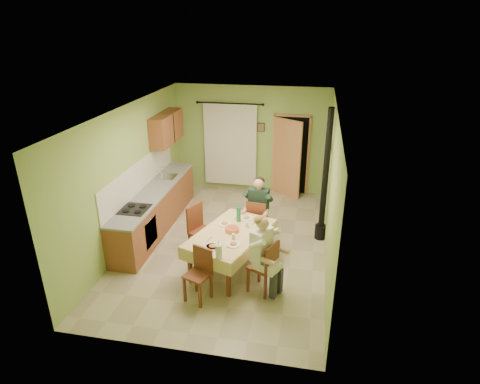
% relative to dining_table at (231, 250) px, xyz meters
% --- Properties ---
extents(floor, '(4.00, 6.00, 0.01)m').
position_rel_dining_table_xyz_m(floor, '(-0.27, 0.86, -0.38)').
color(floor, tan).
rests_on(floor, ground).
extents(room_shell, '(4.04, 6.04, 2.82)m').
position_rel_dining_table_xyz_m(room_shell, '(-0.27, 0.86, 1.44)').
color(room_shell, '#93B45C').
rests_on(room_shell, ground).
extents(kitchen_run, '(0.64, 3.64, 1.56)m').
position_rel_dining_table_xyz_m(kitchen_run, '(-1.97, 1.26, 0.10)').
color(kitchen_run, brown).
rests_on(kitchen_run, ground).
extents(upper_cabinets, '(0.35, 1.40, 0.70)m').
position_rel_dining_table_xyz_m(upper_cabinets, '(-2.09, 2.56, 1.57)').
color(upper_cabinets, brown).
rests_on(upper_cabinets, room_shell).
extents(curtain, '(1.70, 0.07, 2.22)m').
position_rel_dining_table_xyz_m(curtain, '(-0.82, 3.76, 0.88)').
color(curtain, black).
rests_on(curtain, ground).
extents(doorway, '(0.96, 0.50, 2.15)m').
position_rel_dining_table_xyz_m(doorway, '(0.75, 3.73, 0.67)').
color(doorway, black).
rests_on(doorway, ground).
extents(dining_table, '(1.56, 2.01, 0.76)m').
position_rel_dining_table_xyz_m(dining_table, '(0.00, 0.00, 0.00)').
color(dining_table, '#D9B878').
rests_on(dining_table, ground).
extents(tableware, '(0.63, 1.61, 0.33)m').
position_rel_dining_table_xyz_m(tableware, '(-0.00, -0.10, 0.43)').
color(tableware, white).
rests_on(tableware, dining_table).
extents(chair_far, '(0.45, 0.45, 0.96)m').
position_rel_dining_table_xyz_m(chair_far, '(0.34, 1.08, -0.09)').
color(chair_far, brown).
rests_on(chair_far, ground).
extents(chair_near, '(0.48, 0.48, 0.92)m').
position_rel_dining_table_xyz_m(chair_near, '(-0.34, -0.99, -0.09)').
color(chair_near, brown).
rests_on(chair_near, ground).
extents(chair_right, '(0.54, 0.54, 0.96)m').
position_rel_dining_table_xyz_m(chair_right, '(0.68, -0.57, -0.09)').
color(chair_right, brown).
rests_on(chair_right, ground).
extents(chair_left, '(0.60, 0.60, 1.02)m').
position_rel_dining_table_xyz_m(chair_left, '(-0.65, 0.41, -0.09)').
color(chair_left, brown).
rests_on(chair_left, ground).
extents(man_far, '(0.61, 0.50, 1.39)m').
position_rel_dining_table_xyz_m(man_far, '(0.34, 1.09, 0.50)').
color(man_far, '#192D23').
rests_on(man_far, chair_far).
extents(man_right, '(0.61, 0.65, 1.39)m').
position_rel_dining_table_xyz_m(man_right, '(0.66, -0.56, 0.50)').
color(man_right, white).
rests_on(man_right, chair_right).
extents(stove_flue, '(0.24, 0.24, 2.80)m').
position_rel_dining_table_xyz_m(stove_flue, '(1.63, 1.46, 0.64)').
color(stove_flue, black).
rests_on(stove_flue, ground).
extents(picture_back, '(0.19, 0.03, 0.23)m').
position_rel_dining_table_xyz_m(picture_back, '(-0.02, 3.83, 1.37)').
color(picture_back, black).
rests_on(picture_back, room_shell).
extents(picture_right, '(0.03, 0.31, 0.21)m').
position_rel_dining_table_xyz_m(picture_right, '(1.70, 2.06, 1.47)').
color(picture_right, brown).
rests_on(picture_right, room_shell).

